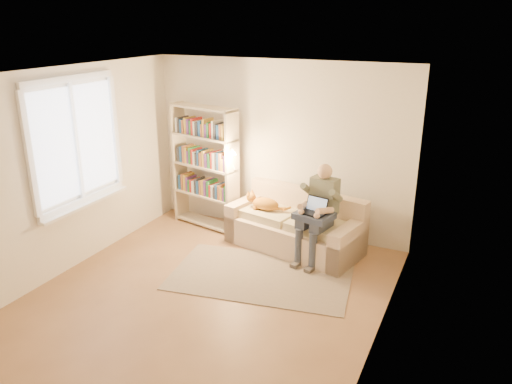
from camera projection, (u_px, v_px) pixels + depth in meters
The scene contains 14 objects.
floor at pixel (206, 297), 5.94m from camera, with size 4.50×4.50×0.00m, color brown.
ceiling at pixel (197, 74), 5.08m from camera, with size 4.00×4.50×0.02m, color white.
wall_left at pixel (66, 172), 6.31m from camera, with size 0.02×4.50×2.60m, color silver.
wall_right at pixel (384, 224), 4.71m from camera, with size 0.02×4.50×2.60m, color silver.
wall_back at pixel (280, 149), 7.43m from camera, with size 4.00×0.02×2.60m, color silver.
wall_front at pixel (41, 289), 3.58m from camera, with size 4.00×0.02×2.60m, color silver.
window at pixel (80, 163), 6.43m from camera, with size 0.12×1.52×1.69m.
sofa at pixel (296, 228), 7.14m from camera, with size 2.03×1.23×0.81m.
person at pixel (319, 208), 6.62m from camera, with size 0.47×0.64×1.34m.
cat at pixel (265, 203), 7.20m from camera, with size 0.62×0.29×0.22m.
blanket at pixel (311, 215), 6.58m from camera, with size 0.47×0.39×0.08m, color #293348.
laptop at pixel (312, 208), 6.55m from camera, with size 0.35×0.31×0.26m.
bookshelf at pixel (205, 161), 7.65m from camera, with size 1.26×0.60×1.92m.
rug at pixel (261, 276), 6.41m from camera, with size 2.27×1.34×0.01m, color gray.
Camera 1 is at (2.74, -4.45, 3.15)m, focal length 35.00 mm.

